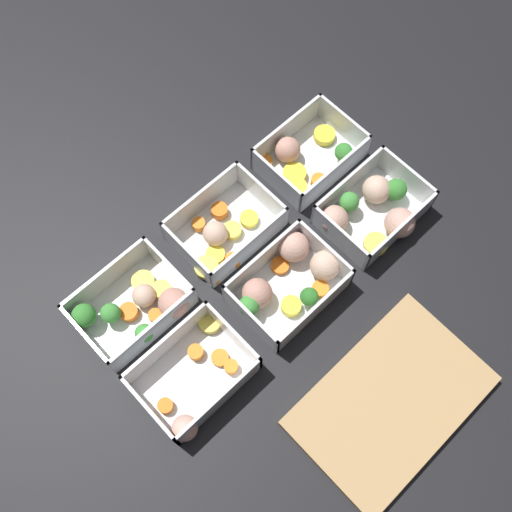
% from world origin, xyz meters
% --- Properties ---
extents(ground_plane, '(4.00, 4.00, 0.00)m').
position_xyz_m(ground_plane, '(0.00, 0.00, 0.00)').
color(ground_plane, black).
extents(container_near_left, '(0.17, 0.13, 0.06)m').
position_xyz_m(container_near_left, '(-0.19, -0.07, 0.02)').
color(container_near_left, white).
rests_on(container_near_left, ground_plane).
extents(container_near_center, '(0.17, 0.13, 0.06)m').
position_xyz_m(container_near_center, '(0.01, -0.07, 0.02)').
color(container_near_center, white).
rests_on(container_near_center, ground_plane).
extents(container_near_right, '(0.16, 0.13, 0.06)m').
position_xyz_m(container_near_right, '(0.19, -0.06, 0.02)').
color(container_near_right, white).
rests_on(container_near_right, ground_plane).
extents(container_far_left, '(0.17, 0.14, 0.06)m').
position_xyz_m(container_far_left, '(-0.19, 0.07, 0.02)').
color(container_far_left, white).
rests_on(container_far_left, ground_plane).
extents(container_far_center, '(0.18, 0.13, 0.06)m').
position_xyz_m(container_far_center, '(-0.01, 0.06, 0.02)').
color(container_far_center, white).
rests_on(container_far_center, ground_plane).
extents(container_far_right, '(0.18, 0.15, 0.06)m').
position_xyz_m(container_far_right, '(0.20, 0.08, 0.02)').
color(container_far_right, white).
rests_on(container_far_right, ground_plane).
extents(cutting_board, '(0.28, 0.18, 0.02)m').
position_xyz_m(cutting_board, '(0.01, 0.30, 0.01)').
color(cutting_board, tan).
rests_on(cutting_board, ground_plane).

